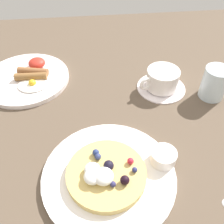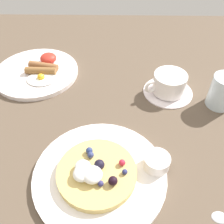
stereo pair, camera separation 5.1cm
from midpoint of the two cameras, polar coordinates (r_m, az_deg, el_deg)
ground_plane at (r=63.04cm, az=-2.41°, el=-1.52°), size 176.71×111.84×3.00cm
pancake_plate at (r=50.79cm, az=0.17°, el=-14.15°), size 25.98×25.98×1.21cm
pancake_with_berries at (r=49.04cm, az=-0.69°, el=-13.64°), size 15.27×15.27×3.76cm
syrup_ramekin at (r=51.25cm, az=12.90°, el=-11.02°), size 5.14×5.14×2.71cm
breakfast_plate at (r=76.36cm, az=-14.85°, el=8.55°), size 23.85×23.85×1.24cm
fried_breakfast at (r=75.25cm, az=-13.20°, el=9.80°), size 8.94×14.39×2.83cm
coffee_saucer at (r=69.84cm, az=14.50°, el=4.41°), size 13.01×13.01×0.68cm
coffee_cup at (r=67.92cm, az=14.85°, el=6.31°), size 11.00×8.52×5.13cm
water_glass at (r=68.37cm, az=25.67°, el=4.09°), size 6.42×6.42×8.38cm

